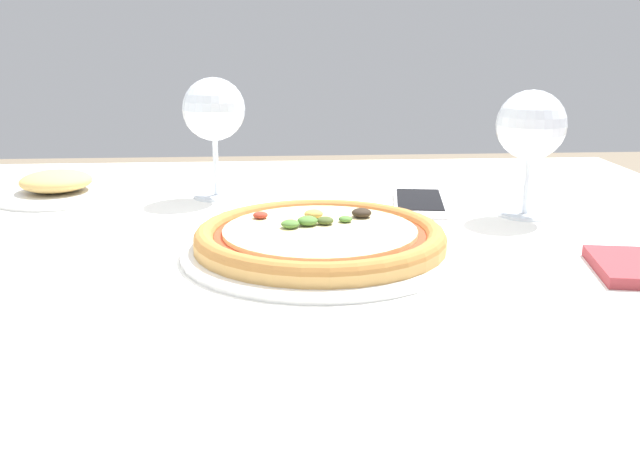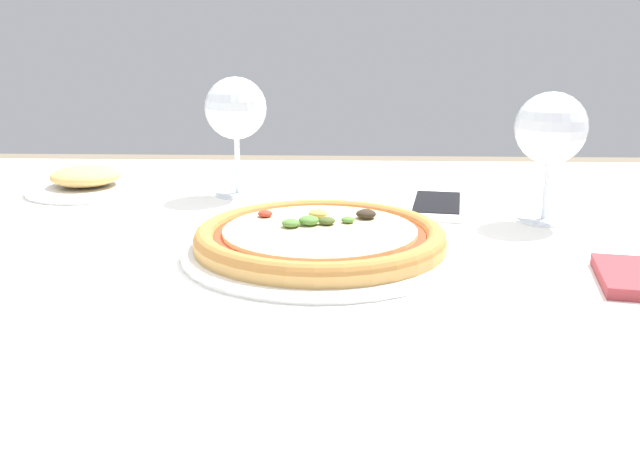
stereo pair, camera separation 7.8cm
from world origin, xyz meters
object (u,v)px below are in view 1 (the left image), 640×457
Objects in this scene: cell_phone at (419,203)px; side_plate at (57,188)px; pizza_plate at (320,240)px; wine_glass_far_left at (531,127)px; dining_table at (193,309)px; wine_glass_far_right at (214,112)px.

side_plate is (-0.52, 0.09, 0.01)m from cell_phone.
cell_phone is (0.15, 0.21, -0.01)m from pizza_plate.
side_plate is at bearing 167.00° from wine_glass_far_left.
pizza_plate is at bearing -15.12° from dining_table.
wine_glass_far_left reaches higher than side_plate.
dining_table is 0.36m from side_plate.
wine_glass_far_left is at bearing -13.00° from side_plate.
wine_glass_far_left is at bearing -24.90° from cell_phone.
side_plate is at bearing 130.07° from dining_table.
pizza_plate is 1.70× the size of side_plate.
dining_table is 0.18m from pizza_plate.
pizza_plate is at bearing -65.39° from wine_glass_far_right.
dining_table is at bearing -150.04° from cell_phone.
side_plate is at bearing 170.18° from cell_phone.
cell_phone is 0.86× the size of side_plate.
wine_glass_far_left reaches higher than dining_table.
dining_table is 8.78× the size of wine_glass_far_left.
dining_table is at bearing -165.26° from wine_glass_far_left.
pizza_plate is 0.48m from side_plate.
wine_glass_far_right is 1.14× the size of cell_phone.
pizza_plate is at bearing -125.89° from cell_phone.
wine_glass_far_right is 0.32m from cell_phone.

